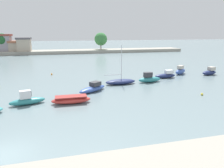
{
  "coord_description": "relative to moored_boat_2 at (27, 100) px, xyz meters",
  "views": [
    {
      "loc": [
        4.13,
        -14.02,
        8.22
      ],
      "look_at": [
        11.13,
        13.75,
        1.04
      ],
      "focal_mm": 33.24,
      "sensor_mm": 36.0,
      "label": 1
    }
  ],
  "objects": [
    {
      "name": "moored_boat_7",
      "position": [
        22.82,
        9.25,
        -0.03
      ],
      "size": [
        4.13,
        1.53,
        1.44
      ],
      "rotation": [
        0.0,
        0.0,
        0.04
      ],
      "color": "navy",
      "rests_on": "ground"
    },
    {
      "name": "moored_boat_5",
      "position": [
        13.33,
        6.7,
        -0.12
      ],
      "size": [
        5.25,
        2.1,
        6.25
      ],
      "rotation": [
        0.0,
        0.0,
        0.05
      ],
      "color": "navy",
      "rests_on": "ground"
    },
    {
      "name": "distant_shoreline",
      "position": [
        -3.23,
        61.52,
        1.54
      ],
      "size": [
        111.72,
        8.88,
        8.06
      ],
      "color": "#9E998C",
      "rests_on": "ground"
    },
    {
      "name": "moored_boat_4",
      "position": [
        8.32,
        3.59,
        -0.06
      ],
      "size": [
        4.72,
        3.93,
        1.33
      ],
      "rotation": [
        0.0,
        0.0,
        0.62
      ],
      "color": "#3856A8",
      "rests_on": "ground"
    },
    {
      "name": "moored_boat_9",
      "position": [
        32.62,
        9.72,
        0.03
      ],
      "size": [
        3.7,
        2.1,
        1.56
      ],
      "rotation": [
        0.0,
        0.0,
        0.22
      ],
      "color": "navy",
      "rests_on": "ground"
    },
    {
      "name": "mooring_buoy_4",
      "position": [
        2.24,
        17.26,
        -0.38
      ],
      "size": [
        0.33,
        0.33,
        0.33
      ],
      "primitive_type": "sphere",
      "color": "orange",
      "rests_on": "ground"
    },
    {
      "name": "moored_boat_6",
      "position": [
        18.46,
        6.87,
        0.03
      ],
      "size": [
        4.19,
        1.76,
        1.71
      ],
      "rotation": [
        0.0,
        0.0,
        0.1
      ],
      "color": "teal",
      "rests_on": "ground"
    },
    {
      "name": "moored_boat_2",
      "position": [
        0.0,
        0.0,
        0.0
      ],
      "size": [
        4.17,
        2.13,
        1.7
      ],
      "rotation": [
        0.0,
        0.0,
        0.25
      ],
      "color": "teal",
      "rests_on": "ground"
    },
    {
      "name": "mooring_buoy_3",
      "position": [
        22.18,
        -1.87,
        -0.39
      ],
      "size": [
        0.32,
        0.32,
        0.32
      ],
      "primitive_type": "sphere",
      "color": "yellow",
      "rests_on": "ground"
    },
    {
      "name": "ground_plane",
      "position": [
        -0.13,
        -10.65,
        -0.54
      ],
      "size": [
        400.0,
        400.0,
        0.0
      ],
      "primitive_type": "plane",
      "color": "slate"
    },
    {
      "name": "moored_boat_3",
      "position": [
        5.01,
        -0.79,
        -0.12
      ],
      "size": [
        4.61,
        1.6,
        0.89
      ],
      "rotation": [
        0.0,
        0.0,
        -0.01
      ],
      "color": "#C63833",
      "rests_on": "ground"
    },
    {
      "name": "moored_boat_8",
      "position": [
        27.37,
        11.74,
        0.13
      ],
      "size": [
        3.72,
        3.05,
        1.75
      ],
      "rotation": [
        0.0,
        0.0,
        0.6
      ],
      "color": "#3856A8",
      "rests_on": "ground"
    }
  ]
}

